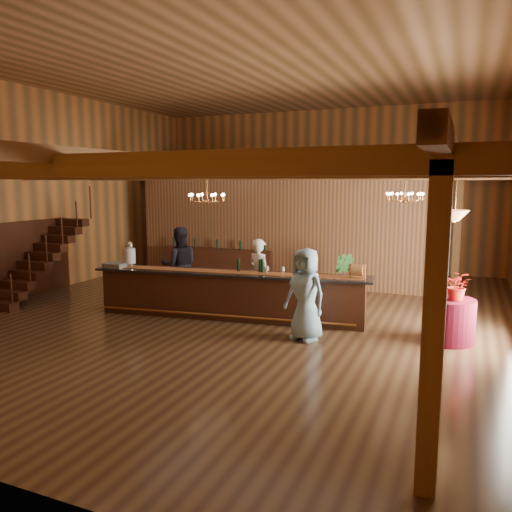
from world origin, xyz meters
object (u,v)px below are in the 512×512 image
at_px(raffle_drum, 357,270).
at_px(pendant_lamp, 455,215).
at_px(bartender, 259,275).
at_px(chandelier_left, 207,197).
at_px(tasting_bar, 229,295).
at_px(beverage_dispenser, 130,255).
at_px(chandelier_right, 405,196).
at_px(guest, 305,294).
at_px(round_table, 448,320).
at_px(floor_plant, 340,275).
at_px(staff_second, 180,265).
at_px(backbar_shelf, 218,265).

xyz_separation_m(raffle_drum, pendant_lamp, (1.80, -0.23, 1.19)).
distance_m(raffle_drum, bartender, 2.42).
distance_m(pendant_lamp, bartender, 4.48).
relative_size(chandelier_left, pendant_lamp, 0.89).
relative_size(tasting_bar, beverage_dispenser, 10.49).
xyz_separation_m(chandelier_right, guest, (-1.45, -2.68, -1.81)).
bearing_deg(bartender, raffle_drum, -166.71).
bearing_deg(tasting_bar, round_table, -6.50).
distance_m(beverage_dispenser, floor_plant, 5.36).
bearing_deg(round_table, bartender, 171.16).
distance_m(chandelier_left, pendant_lamp, 5.05).
distance_m(raffle_drum, pendant_lamp, 2.17).
bearing_deg(floor_plant, tasting_bar, -122.36).
height_order(beverage_dispenser, chandelier_left, chandelier_left).
bearing_deg(round_table, tasting_bar, -178.76).
xyz_separation_m(round_table, floor_plant, (-2.75, 2.78, 0.19)).
xyz_separation_m(raffle_drum, chandelier_right, (0.71, 1.52, 1.48)).
height_order(pendant_lamp, staff_second, pendant_lamp).
bearing_deg(beverage_dispenser, bartender, 19.76).
bearing_deg(pendant_lamp, staff_second, 173.63).
distance_m(round_table, bartender, 4.23).
xyz_separation_m(chandelier_left, guest, (2.50, -0.73, -1.79)).
relative_size(staff_second, guest, 1.07).
relative_size(chandelier_left, floor_plant, 0.66).
distance_m(tasting_bar, chandelier_right, 4.49).
xyz_separation_m(backbar_shelf, bartender, (2.64, -3.00, 0.37)).
relative_size(round_table, floor_plant, 0.80).
xyz_separation_m(chandelier_left, staff_second, (-1.30, 0.91, -1.73)).
bearing_deg(bartender, staff_second, 21.75).
distance_m(tasting_bar, staff_second, 1.99).
distance_m(raffle_drum, round_table, 1.98).
height_order(round_table, floor_plant, floor_plant).
bearing_deg(tasting_bar, guest, -30.02).
bearing_deg(backbar_shelf, raffle_drum, -39.18).
relative_size(bartender, guest, 0.97).
bearing_deg(round_table, pendant_lamp, 0.00).
xyz_separation_m(raffle_drum, floor_plant, (-0.94, 2.55, -0.61)).
height_order(beverage_dispenser, guest, guest).
bearing_deg(chandelier_right, pendant_lamp, -57.94).
relative_size(backbar_shelf, chandelier_right, 4.40).
relative_size(tasting_bar, chandelier_left, 7.86).
relative_size(round_table, chandelier_left, 1.20).
relative_size(raffle_drum, chandelier_right, 0.42).
bearing_deg(chandelier_left, beverage_dispenser, -174.70).
xyz_separation_m(chandelier_left, floor_plant, (2.30, 2.97, -2.08)).
bearing_deg(pendant_lamp, bartender, 171.16).
bearing_deg(backbar_shelf, pendant_lamp, -33.02).
distance_m(bartender, guest, 2.25).
height_order(raffle_drum, pendant_lamp, pendant_lamp).
xyz_separation_m(backbar_shelf, staff_second, (0.46, -2.94, 0.46)).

